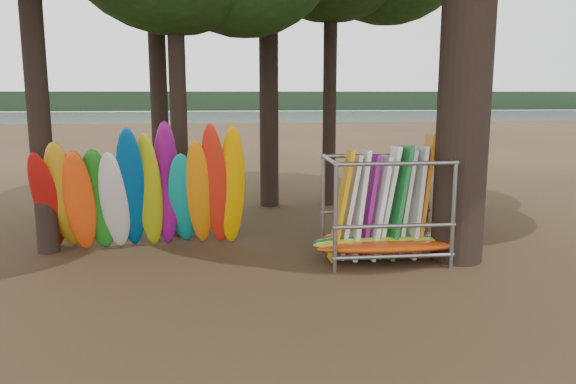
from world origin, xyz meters
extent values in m
plane|color=#47331E|center=(0.00, 0.00, 0.00)|extent=(120.00, 120.00, 0.00)
plane|color=gray|center=(0.00, 60.00, 0.00)|extent=(160.00, 160.00, 0.00)
cube|color=black|center=(0.00, 110.00, 2.00)|extent=(160.00, 4.00, 4.00)
cylinder|color=black|center=(-5.03, 2.03, 5.57)|extent=(0.49, 0.49, 11.14)
cylinder|color=black|center=(-2.85, 6.07, 5.37)|extent=(0.51, 0.51, 10.73)
cylinder|color=black|center=(2.45, 6.94, 5.50)|extent=(0.43, 0.43, 11.01)
cylinder|color=black|center=(-2.06, 3.26, 4.74)|extent=(0.42, 0.42, 9.48)
ellipsoid|color=red|center=(-4.96, 1.93, 1.21)|extent=(0.61, 1.68, 2.55)
ellipsoid|color=gold|center=(-4.58, 1.96, 1.31)|extent=(0.77, 1.38, 2.73)
ellipsoid|color=#FF4B10|center=(-4.20, 1.77, 1.22)|extent=(0.73, 1.14, 2.54)
ellipsoid|color=#1D821E|center=(-3.82, 1.93, 1.22)|extent=(0.81, 1.00, 2.51)
ellipsoid|color=silver|center=(-3.44, 1.79, 1.20)|extent=(0.67, 1.36, 2.50)
ellipsoid|color=#064D8E|center=(-3.06, 1.78, 1.47)|extent=(0.83, 1.75, 3.06)
ellipsoid|color=#9DA610|center=(-2.67, 1.91, 1.40)|extent=(0.61, 1.24, 2.89)
ellipsoid|color=#871076|center=(-2.29, 2.08, 1.52)|extent=(0.73, 1.21, 3.13)
ellipsoid|color=#0E9DA0|center=(-1.91, 2.10, 1.16)|extent=(0.74, 1.58, 2.46)
ellipsoid|color=orange|center=(-1.53, 1.92, 1.32)|extent=(0.66, 1.63, 2.77)
ellipsoid|color=red|center=(-1.15, 1.85, 1.50)|extent=(0.79, 1.64, 3.12)
ellipsoid|color=#FFAF00|center=(-0.77, 1.90, 1.48)|extent=(0.70, 1.36, 3.05)
ellipsoid|color=#C53C0A|center=(2.54, 0.09, 0.42)|extent=(3.15, 0.55, 0.24)
ellipsoid|color=#C6D11B|center=(2.54, 0.41, 0.42)|extent=(3.21, 0.55, 0.24)
ellipsoid|color=#197234|center=(2.54, 0.69, 0.42)|extent=(3.07, 0.55, 0.24)
ellipsoid|color=#B0320D|center=(2.54, 1.04, 0.42)|extent=(2.58, 0.55, 0.24)
cube|color=orange|center=(1.58, 0.63, 1.23)|extent=(0.54, 0.76, 2.47)
cube|color=white|center=(1.79, 0.79, 1.16)|extent=(0.53, 0.75, 2.33)
cube|color=white|center=(2.01, 0.66, 1.21)|extent=(0.42, 0.76, 2.45)
cube|color=#911884|center=(2.22, 0.82, 1.16)|extent=(0.47, 0.79, 2.34)
cube|color=white|center=(2.43, 0.64, 1.15)|extent=(0.48, 0.76, 2.31)
cube|color=white|center=(2.64, 0.81, 1.25)|extent=(0.55, 0.76, 2.51)
cube|color=#1A7730|center=(2.85, 0.64, 1.27)|extent=(0.56, 0.81, 2.55)
cube|color=silver|center=(3.06, 0.86, 1.20)|extent=(0.46, 0.76, 2.42)
cube|color=silver|center=(3.28, 0.69, 1.24)|extent=(0.39, 0.79, 2.52)
cube|color=orange|center=(3.49, 0.83, 1.38)|extent=(0.46, 0.78, 2.78)
camera|label=1|loc=(-0.86, -11.12, 3.64)|focal=35.00mm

